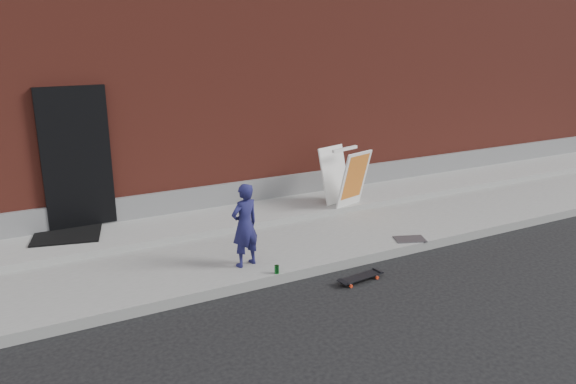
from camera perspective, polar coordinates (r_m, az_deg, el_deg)
ground at (r=8.01m, az=2.39°, el=-8.64°), size 80.00×80.00×0.00m
sidewalk at (r=9.20m, az=-2.31°, el=-4.70°), size 20.00×3.00×0.15m
apron at (r=9.93m, az=-4.56°, el=-2.36°), size 20.00×1.20×0.10m
building at (r=13.78m, az=-12.57°, el=12.34°), size 20.00×8.10×5.00m
child at (r=7.82m, az=-4.41°, el=-3.38°), size 0.50×0.39×1.20m
skateboard at (r=7.92m, az=7.40°, el=-8.57°), size 0.70×0.25×0.08m
pizza_sign at (r=10.25m, az=5.82°, el=1.59°), size 0.82×0.90×1.06m
soda_can at (r=7.74m, az=-1.15°, el=-7.87°), size 0.08×0.08×0.12m
doormat at (r=9.46m, az=-21.54°, el=-4.08°), size 1.16×1.02×0.03m
utility_plate at (r=9.13m, az=12.27°, el=-4.70°), size 0.55×0.45×0.01m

